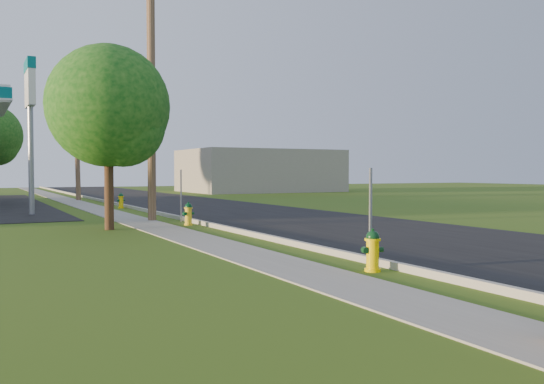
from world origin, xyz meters
The scene contains 14 objects.
road centered at (4.50, 10.00, 0.01)m, with size 8.00×120.00×0.02m, color black.
curb centered at (0.50, 10.00, 0.07)m, with size 0.15×120.00×0.15m, color #A6A398.
sidewalk centered at (-1.25, 10.00, 0.01)m, with size 1.50×120.00×0.03m, color gray.
utility_pole_mid centered at (-0.60, 17.00, 4.95)m, with size 1.40×0.32×9.80m.
utility_pole_far centered at (-0.60, 35.00, 4.80)m, with size 1.40×0.32×9.50m.
sign_post_near centered at (0.25, 4.20, 1.00)m, with size 0.05×0.04×2.00m, color gray.
sign_post_mid centered at (0.25, 16.00, 1.00)m, with size 0.05×0.04×2.00m, color gray.
sign_post_far centered at (0.25, 28.20, 1.00)m, with size 0.05×0.04×2.00m, color gray.
price_pylon centered at (-4.50, 22.50, 5.43)m, with size 0.34×2.04×6.85m.
distant_building centered at (18.00, 45.00, 2.00)m, with size 14.00×10.00×4.00m, color gray.
tree_verge centered at (-2.73, 14.14, 3.93)m, with size 4.03×4.03×6.10m.
hydrant_near centered at (-0.04, 3.75, 0.41)m, with size 0.43×0.39×0.83m.
hydrant_mid centered at (0.02, 14.51, 0.41)m, with size 0.44×0.39×0.84m.
hydrant_far centered at (0.08, 25.28, 0.41)m, with size 0.43×0.38×0.83m.
Camera 1 is at (-6.85, -5.10, 1.92)m, focal length 38.00 mm.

